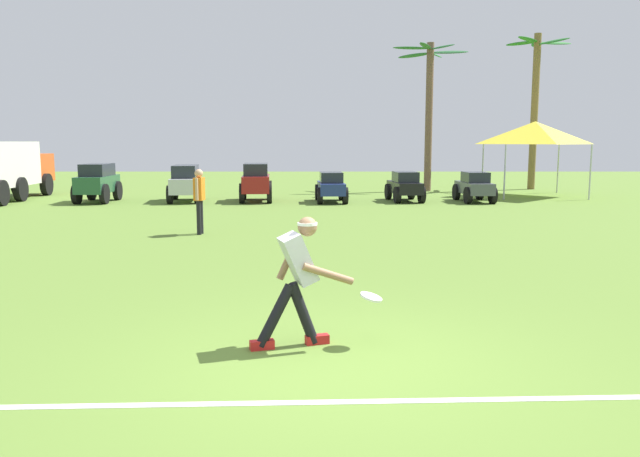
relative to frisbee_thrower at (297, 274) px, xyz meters
The scene contains 15 objects.
ground_plane 1.11m from the frisbee_thrower, 58.44° to the right, with size 80.00×80.00×0.00m, color #5A7A2F.
field_line_paint 1.74m from the frisbee_thrower, 74.87° to the right, with size 24.72×0.10×0.01m, color white.
frisbee_thrower is the anchor object (origin of this frame).
frisbee_in_flight 0.84m from the frisbee_thrower, ahead, with size 0.30×0.31×0.09m.
teammate_near_sideline 8.67m from the frisbee_thrower, 107.74° to the left, with size 0.23×0.50×1.56m.
parked_car_slot_a 18.08m from the frisbee_thrower, 115.97° to the left, with size 1.21×2.37×1.40m.
parked_car_slot_b 17.16m from the frisbee_thrower, 106.03° to the left, with size 1.40×2.49×1.34m.
parked_car_slot_c 16.67m from the frisbee_thrower, 97.35° to the left, with size 1.34×2.42×1.40m.
parked_car_slot_d 16.22m from the frisbee_thrower, 87.72° to the left, with size 1.20×2.25×1.10m.
parked_car_slot_e 16.91m from the frisbee_thrower, 78.43° to the left, with size 1.29×2.28×1.10m.
parked_car_slot_f 17.38m from the frisbee_thrower, 70.06° to the left, with size 1.19×2.24×1.10m.
box_truck 20.52m from the frisbee_thrower, 123.99° to the left, with size 1.72×5.97×2.20m.
palm_tree_far_left 22.28m from the frisbee_thrower, 76.74° to the left, with size 3.32×3.50×6.49m.
palm_tree_left_of_centre 24.79m from the frisbee_thrower, 65.80° to the left, with size 3.02×3.24×7.03m.
event_tent 20.83m from the frisbee_thrower, 64.66° to the left, with size 3.42×3.42×3.00m.
Camera 1 is at (-0.16, -5.91, 2.22)m, focal length 35.00 mm.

